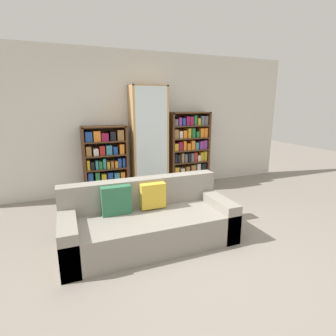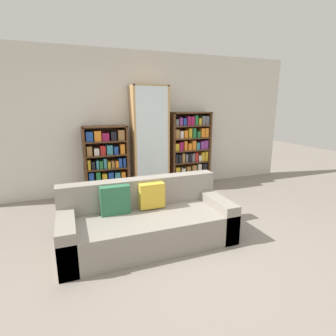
{
  "view_description": "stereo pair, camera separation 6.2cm",
  "coord_description": "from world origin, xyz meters",
  "px_view_note": "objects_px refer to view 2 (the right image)",
  "views": [
    {
      "loc": [
        -1.37,
        -2.42,
        1.71
      ],
      "look_at": [
        0.17,
        1.45,
        0.69
      ],
      "focal_mm": 28.0,
      "sensor_mm": 36.0,
      "label": 1
    },
    {
      "loc": [
        -1.31,
        -2.45,
        1.71
      ],
      "look_at": [
        0.17,
        1.45,
        0.69
      ],
      "focal_mm": 28.0,
      "sensor_mm": 36.0,
      "label": 2
    }
  ],
  "objects_px": {
    "display_cabinet": "(150,140)",
    "bookshelf_right": "(190,150)",
    "couch": "(147,222)",
    "wine_bottle": "(193,189)",
    "bookshelf_left": "(106,162)"
  },
  "relations": [
    {
      "from": "display_cabinet",
      "to": "bookshelf_right",
      "type": "xyz_separation_m",
      "value": [
        0.89,
        0.02,
        -0.25
      ]
    },
    {
      "from": "couch",
      "to": "wine_bottle",
      "type": "height_order",
      "value": "couch"
    },
    {
      "from": "bookshelf_right",
      "to": "couch",
      "type": "bearing_deg",
      "value": -127.78
    },
    {
      "from": "couch",
      "to": "display_cabinet",
      "type": "height_order",
      "value": "display_cabinet"
    },
    {
      "from": "display_cabinet",
      "to": "couch",
      "type": "bearing_deg",
      "value": -108.28
    },
    {
      "from": "bookshelf_right",
      "to": "display_cabinet",
      "type": "bearing_deg",
      "value": -179.0
    },
    {
      "from": "display_cabinet",
      "to": "wine_bottle",
      "type": "height_order",
      "value": "display_cabinet"
    },
    {
      "from": "display_cabinet",
      "to": "bookshelf_right",
      "type": "distance_m",
      "value": 0.92
    },
    {
      "from": "display_cabinet",
      "to": "wine_bottle",
      "type": "xyz_separation_m",
      "value": [
        0.66,
        -0.62,
        -0.88
      ]
    },
    {
      "from": "couch",
      "to": "bookshelf_right",
      "type": "relative_size",
      "value": 1.35
    },
    {
      "from": "display_cabinet",
      "to": "bookshelf_right",
      "type": "height_order",
      "value": "display_cabinet"
    },
    {
      "from": "bookshelf_left",
      "to": "couch",
      "type": "bearing_deg",
      "value": -83.87
    },
    {
      "from": "couch",
      "to": "wine_bottle",
      "type": "distance_m",
      "value": 1.88
    },
    {
      "from": "couch",
      "to": "bookshelf_left",
      "type": "distance_m",
      "value": 2.03
    },
    {
      "from": "bookshelf_left",
      "to": "wine_bottle",
      "type": "height_order",
      "value": "bookshelf_left"
    }
  ]
}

